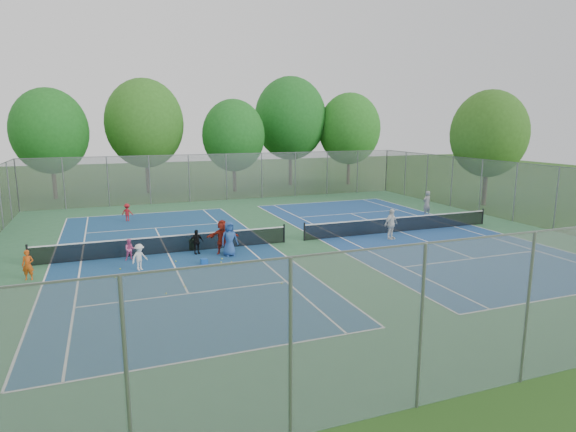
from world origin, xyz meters
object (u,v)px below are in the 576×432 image
object	(u,v)px
ball_crate	(204,261)
ball_hopper	(192,245)
instructor	(427,204)
net_left	(167,245)
net_right	(400,225)

from	to	relation	value
ball_crate	ball_hopper	world-z (taller)	ball_hopper
ball_hopper	instructor	world-z (taller)	instructor
net_left	ball_crate	distance (m)	2.93
ball_crate	instructor	bearing A→B (deg)	19.75
ball_hopper	ball_crate	bearing A→B (deg)	-87.83
net_right	instructor	bearing A→B (deg)	38.07
net_right	net_left	bearing A→B (deg)	180.00
net_right	ball_hopper	distance (m)	12.73
net_left	instructor	size ratio (longest dim) A/B	6.98
net_right	ball_crate	bearing A→B (deg)	-168.50
net_left	ball_crate	xyz separation A→B (m)	(1.38, -2.57, -0.32)
net_right	ball_hopper	size ratio (longest dim) A/B	22.70
instructor	net_right	bearing A→B (deg)	29.62
ball_crate	instructor	size ratio (longest dim) A/B	0.17
net_left	ball_hopper	distance (m)	1.31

